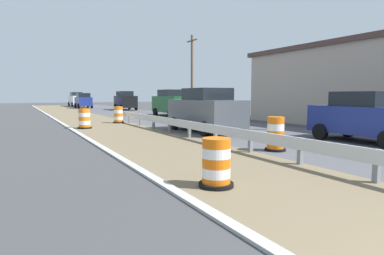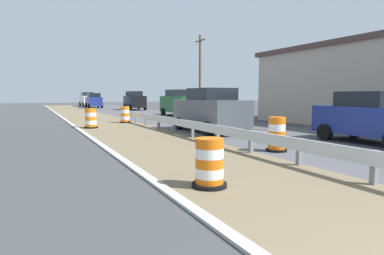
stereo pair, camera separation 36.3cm
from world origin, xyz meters
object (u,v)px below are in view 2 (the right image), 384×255
at_px(traffic_barrel_nearest, 209,165).
at_px(car_mid_far_lane, 179,103).
at_px(traffic_barrel_close, 277,136).
at_px(car_distant_a, 134,101).
at_px(traffic_barrel_far, 125,115).
at_px(car_trailing_near_lane, 371,117).
at_px(utility_pole_mid, 200,73).
at_px(traffic_barrel_mid, 91,119).
at_px(car_trailing_far_lane, 87,99).
at_px(car_lead_far_lane, 94,101).
at_px(car_lead_near_lane, 210,110).

distance_m(traffic_barrel_nearest, car_mid_far_lane, 21.71).
xyz_separation_m(traffic_barrel_close, car_distant_a, (4.25, 29.98, 0.61)).
relative_size(traffic_barrel_far, car_mid_far_lane, 0.23).
distance_m(traffic_barrel_close, car_trailing_near_lane, 4.38).
bearing_deg(traffic_barrel_close, utility_pole_mid, 68.89).
xyz_separation_m(car_mid_far_lane, utility_pole_mid, (2.89, 1.60, 2.68)).
distance_m(traffic_barrel_nearest, traffic_barrel_far, 15.37).
bearing_deg(traffic_barrel_mid, traffic_barrel_nearest, -89.23).
bearing_deg(car_trailing_far_lane, car_distant_a, -169.20).
distance_m(car_mid_far_lane, utility_pole_mid, 4.26).
height_order(traffic_barrel_far, car_trailing_near_lane, car_trailing_near_lane).
bearing_deg(traffic_barrel_nearest, utility_pole_mid, 62.44).
relative_size(traffic_barrel_nearest, car_distant_a, 0.22).
xyz_separation_m(car_lead_far_lane, utility_pole_mid, (6.46, -19.09, 2.79)).
distance_m(traffic_barrel_close, traffic_barrel_mid, 10.94).
relative_size(traffic_barrel_nearest, car_trailing_near_lane, 0.23).
xyz_separation_m(traffic_barrel_nearest, utility_pole_mid, (11.28, 21.61, 3.37)).
xyz_separation_m(traffic_barrel_far, car_lead_far_lane, (2.44, 25.51, 0.54)).
height_order(traffic_barrel_nearest, car_trailing_near_lane, car_trailing_near_lane).
bearing_deg(utility_pole_mid, traffic_barrel_mid, -142.10).
relative_size(car_lead_near_lane, car_distant_a, 1.08).
xyz_separation_m(traffic_barrel_far, utility_pole_mid, (8.90, 6.42, 3.32)).
height_order(car_mid_far_lane, car_distant_a, car_mid_far_lane).
bearing_deg(car_lead_far_lane, traffic_barrel_nearest, 173.82).
height_order(car_trailing_near_lane, car_trailing_far_lane, car_trailing_far_lane).
relative_size(car_lead_far_lane, utility_pole_mid, 0.56).
xyz_separation_m(car_mid_far_lane, car_trailing_far_lane, (-3.35, 27.79, -0.02)).
bearing_deg(traffic_barrel_close, car_lead_near_lane, 81.81).
bearing_deg(car_trailing_far_lane, traffic_barrel_mid, 170.77).
xyz_separation_m(car_lead_near_lane, car_trailing_near_lane, (3.51, -6.00, -0.10)).
distance_m(car_mid_far_lane, car_trailing_far_lane, 27.99).
bearing_deg(utility_pole_mid, traffic_barrel_far, -144.17).
bearing_deg(car_lead_near_lane, car_lead_far_lane, 0.27).
relative_size(traffic_barrel_close, car_trailing_far_lane, 0.23).
xyz_separation_m(traffic_barrel_nearest, car_mid_far_lane, (8.39, 20.01, 0.68)).
bearing_deg(car_trailing_near_lane, car_distant_a, -179.59).
height_order(car_lead_far_lane, utility_pole_mid, utility_pole_mid).
bearing_deg(car_trailing_far_lane, car_trailing_near_lane, -176.72).
bearing_deg(traffic_barrel_nearest, car_trailing_far_lane, 83.98).
bearing_deg(traffic_barrel_far, traffic_barrel_nearest, -98.92).
bearing_deg(car_trailing_far_lane, traffic_barrel_nearest, 173.20).
bearing_deg(traffic_barrel_close, car_trailing_far_lane, 88.58).
bearing_deg(car_lead_far_lane, traffic_barrel_far, 175.11).
xyz_separation_m(traffic_barrel_close, car_mid_far_lane, (4.47, 17.46, 0.62)).
bearing_deg(traffic_barrel_far, car_trailing_far_lane, 85.34).
xyz_separation_m(traffic_barrel_mid, car_trailing_far_lane, (5.21, 35.10, 0.62)).
height_order(traffic_barrel_close, car_mid_far_lane, car_mid_far_lane).
xyz_separation_m(traffic_barrel_far, car_distant_a, (5.79, 17.34, 0.63)).
height_order(traffic_barrel_nearest, car_lead_near_lane, car_lead_near_lane).
height_order(traffic_barrel_close, traffic_barrel_far, traffic_barrel_close).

